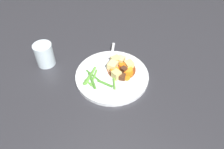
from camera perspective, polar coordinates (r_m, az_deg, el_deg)
name	(u,v)px	position (r m, az deg, el deg)	size (l,w,h in m)	color
ground_plane	(112,77)	(0.78, 0.00, -0.70)	(3.00, 3.00, 0.00)	#2D2D33
dinner_plate	(112,76)	(0.77, 0.00, -0.35)	(0.26, 0.26, 0.01)	white
stew_sauce	(121,69)	(0.78, 2.46, 1.33)	(0.10, 0.10, 0.00)	brown
carrot_slice_0	(114,65)	(0.80, 0.62, 2.56)	(0.03, 0.03, 0.01)	orange
carrot_slice_1	(127,77)	(0.75, 3.82, -0.72)	(0.03, 0.03, 0.01)	orange
carrot_slice_2	(128,70)	(0.78, 4.17, 1.16)	(0.03, 0.03, 0.01)	orange
carrot_slice_3	(114,71)	(0.77, 0.64, 1.01)	(0.03, 0.03, 0.01)	orange
carrot_slice_4	(122,65)	(0.79, 2.71, 2.53)	(0.03, 0.03, 0.01)	orange
carrot_slice_5	(128,73)	(0.77, 4.26, 0.34)	(0.03, 0.03, 0.01)	orange
potato_chunk_0	(116,75)	(0.75, 0.99, -0.17)	(0.03, 0.03, 0.03)	#E5CC7A
potato_chunk_1	(121,60)	(0.81, 2.24, 3.85)	(0.03, 0.03, 0.02)	#EAD68C
potato_chunk_2	(116,60)	(0.80, 0.92, 3.87)	(0.03, 0.03, 0.02)	#E5CC7A
potato_chunk_3	(129,64)	(0.79, 4.44, 2.63)	(0.03, 0.03, 0.02)	#E5CC7A
potato_chunk_4	(113,66)	(0.78, 0.16, 2.30)	(0.03, 0.03, 0.03)	#EAD68C
meat_chunk_0	(124,70)	(0.77, 3.08, 1.22)	(0.02, 0.02, 0.02)	#4C2B19
meat_chunk_1	(122,77)	(0.75, 2.70, -0.59)	(0.02, 0.02, 0.02)	#4C2B19
green_bean_0	(88,78)	(0.75, -6.17, -0.88)	(0.01, 0.01, 0.06)	#599E38
green_bean_1	(90,84)	(0.74, -5.69, -2.48)	(0.01, 0.01, 0.05)	#66AD42
green_bean_2	(114,80)	(0.74, 0.50, -1.56)	(0.01, 0.01, 0.08)	#66AD42
green_bean_3	(105,83)	(0.73, -1.84, -2.35)	(0.01, 0.01, 0.06)	#4C8E33
green_bean_4	(94,76)	(0.76, -4.78, -0.41)	(0.01, 0.01, 0.08)	#4C8E33
green_bean_5	(92,80)	(0.74, -5.22, -1.53)	(0.01, 0.01, 0.08)	#4C8E33
green_bean_6	(90,75)	(0.76, -5.63, -0.25)	(0.01, 0.01, 0.08)	#66AD42
green_bean_7	(94,78)	(0.75, -4.77, -0.79)	(0.01, 0.01, 0.07)	#66AD42
fork	(111,58)	(0.82, -0.20, 4.19)	(0.15, 0.12, 0.00)	silver
water_glass	(44,55)	(0.84, -17.19, 4.99)	(0.07, 0.07, 0.09)	silver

